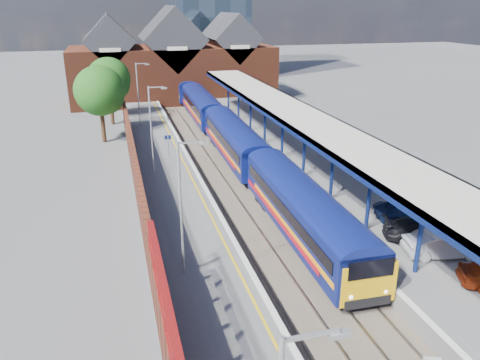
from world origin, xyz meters
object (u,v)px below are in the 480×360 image
object	(u,v)px
train	(216,119)
lamp_post_c	(153,124)
lamp_post_d	(139,91)
parked_car_blue	(413,211)
platform_sign	(168,144)
parked_car_silver	(443,244)
parked_car_dark	(422,230)
lamp_post_b	(183,201)

from	to	relation	value
train	lamp_post_c	bearing A→B (deg)	-122.37
train	lamp_post_d	bearing A→B (deg)	155.34
train	parked_car_blue	distance (m)	26.93
train	platform_sign	world-z (taller)	platform_sign
lamp_post_d	parked_car_silver	bearing A→B (deg)	-67.92
lamp_post_c	parked_car_dark	size ratio (longest dim) A/B	1.59
train	lamp_post_c	world-z (taller)	lamp_post_c
train	parked_car_silver	xyz separation A→B (m)	(5.92, -30.34, -0.42)
train	lamp_post_b	size ratio (longest dim) A/B	9.42
lamp_post_c	lamp_post_d	distance (m)	16.00
parked_car_silver	lamp_post_d	bearing A→B (deg)	33.23
parked_car_blue	parked_car_dark	bearing A→B (deg)	167.19
lamp_post_b	parked_car_dark	distance (m)	14.18
lamp_post_b	parked_car_silver	world-z (taller)	lamp_post_b
lamp_post_b	platform_sign	size ratio (longest dim) A/B	2.80
lamp_post_c	parked_car_blue	distance (m)	20.43
parked_car_silver	train	bearing A→B (deg)	22.18
lamp_post_c	lamp_post_b	bearing A→B (deg)	-90.00
lamp_post_b	lamp_post_c	distance (m)	16.00
platform_sign	parked_car_dark	size ratio (longest dim) A/B	0.57
lamp_post_b	platform_sign	world-z (taller)	lamp_post_b
train	parked_car_blue	size ratio (longest dim) A/B	13.91
lamp_post_d	parked_car_dark	bearing A→B (deg)	-66.77
lamp_post_c	lamp_post_d	size ratio (longest dim) A/B	1.00
lamp_post_d	platform_sign	size ratio (longest dim) A/B	2.80
parked_car_blue	lamp_post_c	bearing A→B (deg)	58.34
parked_car_blue	lamp_post_b	bearing A→B (deg)	109.96
parked_car_silver	parked_car_dark	distance (m)	1.86
lamp_post_c	platform_sign	distance (m)	3.34
lamp_post_b	lamp_post_d	distance (m)	32.00
parked_car_dark	parked_car_blue	bearing A→B (deg)	-3.23
train	lamp_post_d	xyz separation A→B (m)	(-7.86, 3.61, 2.87)
parked_car_dark	platform_sign	bearing A→B (deg)	54.85
lamp_post_b	parked_car_silver	size ratio (longest dim) A/B	1.65
lamp_post_b	train	bearing A→B (deg)	74.54
lamp_post_d	parked_car_blue	bearing A→B (deg)	-63.35
train	parked_car_silver	world-z (taller)	train
lamp_post_c	parked_car_blue	world-z (taller)	lamp_post_c
platform_sign	lamp_post_c	bearing A→B (deg)	-124.26
parked_car_silver	platform_sign	bearing A→B (deg)	43.03
lamp_post_d	parked_car_dark	world-z (taller)	lamp_post_d
platform_sign	parked_car_silver	bearing A→B (deg)	-58.11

